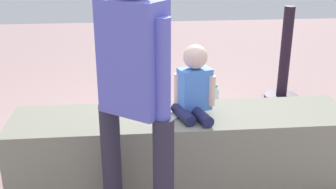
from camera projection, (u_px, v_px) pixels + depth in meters
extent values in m
plane|color=#AC8A88|center=(182.00, 179.00, 3.03)|extent=(12.00, 12.00, 0.00)
cube|color=gray|center=(182.00, 148.00, 2.94)|extent=(2.33, 0.53, 0.51)
cylinder|color=#1F214A|center=(183.00, 114.00, 2.77)|extent=(0.14, 0.26, 0.08)
cylinder|color=#1F214A|center=(200.00, 116.00, 2.75)|extent=(0.14, 0.26, 0.08)
cube|color=#4982DD|center=(194.00, 89.00, 2.81)|extent=(0.24, 0.19, 0.28)
sphere|color=beige|center=(195.00, 57.00, 2.73)|extent=(0.16, 0.16, 0.16)
cylinder|color=beige|center=(178.00, 89.00, 2.83)|extent=(0.05, 0.05, 0.21)
cylinder|color=beige|center=(212.00, 91.00, 2.79)|extent=(0.05, 0.05, 0.21)
cylinder|color=#2C283A|center=(164.00, 183.00, 2.29)|extent=(0.11, 0.11, 0.77)
cylinder|color=#2C283A|center=(112.00, 165.00, 2.46)|extent=(0.11, 0.11, 0.77)
cube|color=#595EC9|center=(133.00, 58.00, 2.13)|extent=(0.38, 0.36, 0.59)
cylinder|color=#595EC9|center=(162.00, 73.00, 2.07)|extent=(0.09, 0.09, 0.56)
cylinder|color=#595EC9|center=(107.00, 63.00, 2.24)|extent=(0.09, 0.09, 0.56)
cylinder|color=white|center=(164.00, 114.00, 2.85)|extent=(0.22, 0.22, 0.01)
cylinder|color=olive|center=(164.00, 110.00, 2.84)|extent=(0.10, 0.10, 0.04)
cylinder|color=pink|center=(164.00, 107.00, 2.83)|extent=(0.10, 0.10, 0.01)
cube|color=silver|center=(173.00, 113.00, 2.84)|extent=(0.11, 0.04, 0.00)
cube|color=#59C6B2|center=(193.00, 122.00, 3.59)|extent=(0.19, 0.09, 0.31)
torus|color=white|center=(188.00, 105.00, 3.53)|extent=(0.08, 0.01, 0.08)
torus|color=white|center=(198.00, 105.00, 3.54)|extent=(0.08, 0.01, 0.08)
cylinder|color=black|center=(281.00, 97.00, 4.54)|extent=(0.36, 0.36, 0.04)
cylinder|color=black|center=(285.00, 52.00, 4.36)|extent=(0.11, 0.11, 0.95)
cylinder|color=silver|center=(216.00, 98.00, 4.32)|extent=(0.06, 0.06, 0.18)
cone|color=silver|center=(216.00, 88.00, 4.28)|extent=(0.06, 0.06, 0.03)
cylinder|color=#268C3F|center=(216.00, 86.00, 4.27)|extent=(0.03, 0.03, 0.02)
cylinder|color=silver|center=(109.00, 130.00, 3.63)|extent=(0.06, 0.06, 0.14)
cone|color=silver|center=(108.00, 121.00, 3.60)|extent=(0.05, 0.05, 0.03)
cylinder|color=#268C3F|center=(108.00, 119.00, 3.60)|extent=(0.03, 0.03, 0.01)
cylinder|color=red|center=(140.00, 108.00, 4.15)|extent=(0.09, 0.09, 0.11)
cube|color=black|center=(239.00, 122.00, 3.70)|extent=(0.30, 0.10, 0.22)
torus|color=black|center=(240.00, 111.00, 3.66)|extent=(0.22, 0.01, 0.22)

